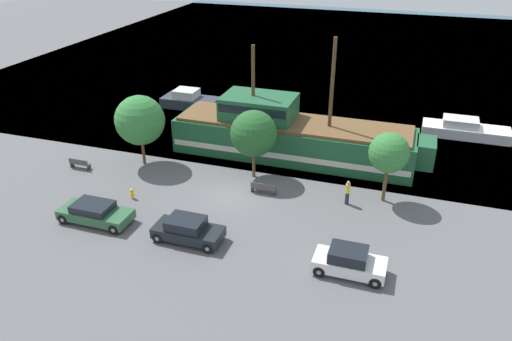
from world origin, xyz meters
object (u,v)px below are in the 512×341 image
object	(u,v)px
bench_promenade_east	(263,188)
fire_hydrant	(132,193)
pirate_ship	(290,135)
parked_car_curb_mid	(95,213)
bench_promenade_west	(80,164)
moored_boat_outer	(465,130)
parked_car_curb_front	(349,262)
parked_car_curb_rear	(188,230)
pedestrian_walking_near	(348,192)
moored_boat_dockside	(190,101)

from	to	relation	value
bench_promenade_east	fire_hydrant	bearing A→B (deg)	-157.47
pirate_ship	parked_car_curb_mid	xyz separation A→B (m)	(-9.27, -13.64, -1.13)
parked_car_curb_mid	bench_promenade_west	bearing A→B (deg)	132.77
moored_boat_outer	parked_car_curb_front	xyz separation A→B (m)	(-6.77, -22.58, 0.13)
moored_boat_outer	bench_promenade_west	world-z (taller)	moored_boat_outer
parked_car_curb_mid	parked_car_curb_rear	size ratio (longest dim) A/B	1.12
parked_car_curb_mid	moored_boat_outer	bearing A→B (deg)	44.33
pirate_ship	pedestrian_walking_near	xyz separation A→B (m)	(5.73, -6.27, -0.92)
parked_car_curb_front	bench_promenade_east	world-z (taller)	parked_car_curb_front
parked_car_curb_front	bench_promenade_west	size ratio (longest dim) A/B	2.36
bench_promenade_east	bench_promenade_west	size ratio (longest dim) A/B	1.08
parked_car_curb_mid	fire_hydrant	world-z (taller)	parked_car_curb_mid
parked_car_curb_mid	parked_car_curb_rear	bearing A→B (deg)	0.12
bench_promenade_west	pedestrian_walking_near	size ratio (longest dim) A/B	0.95
fire_hydrant	pirate_ship	bearing A→B (deg)	50.02
moored_boat_outer	parked_car_curb_mid	bearing A→B (deg)	-135.67
moored_boat_outer	bench_promenade_east	distance (m)	20.92
parked_car_curb_front	fire_hydrant	xyz separation A→B (m)	(-15.63, 3.43, -0.35)
pirate_ship	parked_car_curb_mid	bearing A→B (deg)	-124.20
pedestrian_walking_near	parked_car_curb_rear	bearing A→B (deg)	-139.06
parked_car_curb_front	parked_car_curb_rear	bearing A→B (deg)	179.52
moored_boat_dockside	fire_hydrant	size ratio (longest dim) A/B	7.62
bench_promenade_west	bench_promenade_east	bearing A→B (deg)	2.97
pirate_ship	bench_promenade_west	xyz separation A→B (m)	(-14.93, -7.52, -1.38)
parked_car_curb_rear	pedestrian_walking_near	world-z (taller)	pedestrian_walking_near
parked_car_curb_rear	fire_hydrant	xyz separation A→B (m)	(-5.87, 3.35, -0.32)
pirate_ship	parked_car_curb_rear	world-z (taller)	pirate_ship
moored_boat_outer	parked_car_curb_mid	xyz separation A→B (m)	(-23.05, -22.52, 0.05)
bench_promenade_west	moored_boat_outer	bearing A→B (deg)	29.73
bench_promenade_west	fire_hydrant	bearing A→B (deg)	-23.57
bench_promenade_east	pedestrian_walking_near	distance (m)	5.89
moored_boat_dockside	parked_car_curb_rear	size ratio (longest dim) A/B	1.38
moored_boat_outer	bench_promenade_east	bearing A→B (deg)	-131.66
pirate_ship	bench_promenade_east	xyz separation A→B (m)	(-0.12, -6.75, -1.37)
moored_boat_outer	fire_hydrant	size ratio (longest dim) A/B	9.74
moored_boat_dockside	moored_boat_outer	distance (m)	26.62
moored_boat_dockside	parked_car_curb_rear	distance (m)	23.96
fire_hydrant	pedestrian_walking_near	size ratio (longest dim) A/B	0.44
bench_promenade_west	moored_boat_dockside	bearing A→B (deg)	82.34
bench_promenade_east	pedestrian_walking_near	bearing A→B (deg)	4.64
parked_car_curb_front	parked_car_curb_mid	size ratio (longest dim) A/B	0.84
pedestrian_walking_near	fire_hydrant	bearing A→B (deg)	-164.43
moored_boat_dockside	pedestrian_walking_near	distance (m)	23.48
pirate_ship	pedestrian_walking_near	bearing A→B (deg)	-47.60
moored_boat_outer	pedestrian_walking_near	distance (m)	17.17
moored_boat_dockside	parked_car_curb_rear	bearing A→B (deg)	-65.13
pirate_ship	parked_car_curb_rear	xyz separation A→B (m)	(-2.74, -13.62, -1.08)
fire_hydrant	pedestrian_walking_near	xyz separation A→B (m)	(14.34, 4.00, 0.48)
pirate_ship	moored_boat_outer	size ratio (longest dim) A/B	2.77
pirate_ship	parked_car_curb_rear	distance (m)	13.94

